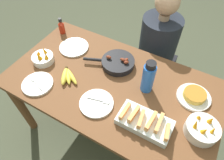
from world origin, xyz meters
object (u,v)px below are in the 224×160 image
fruit_bowl_citrus (43,58)px  fruit_bowl_mango (202,129)px  empty_plate_far_right (38,84)px  banana_bunch (68,76)px  water_bottle (148,77)px  melon_tray (145,122)px  empty_plate_near_front (74,47)px  person_figure (155,58)px  hot_sauce_bottle (61,27)px  empty_plate_far_left (97,104)px  frittata_plate_center (194,96)px  skillet (117,63)px

fruit_bowl_citrus → fruit_bowl_mango: bearing=0.1°
empty_plate_far_right → fruit_bowl_mango: 1.12m
banana_bunch → water_bottle: water_bottle is taller
banana_bunch → melon_tray: melon_tray is taller
banana_bunch → fruit_bowl_citrus: 0.27m
empty_plate_near_front → person_figure: 0.81m
hot_sauce_bottle → person_figure: 0.94m
person_figure → fruit_bowl_citrus: bearing=-132.7°
empty_plate_near_front → empty_plate_far_left: same height
water_bottle → fruit_bowl_citrus: bearing=-169.7°
melon_tray → person_figure: 0.94m
frittata_plate_center → skillet: bearing=178.6°
frittata_plate_center → fruit_bowl_mango: bearing=-66.5°
fruit_bowl_mango → water_bottle: (-0.41, 0.14, 0.08)m
skillet → hot_sauce_bottle: bearing=-32.7°
melon_tray → hot_sauce_bottle: size_ratio=2.25×
banana_bunch → frittata_plate_center: bearing=17.9°
skillet → frittata_plate_center: size_ratio=1.66×
water_bottle → hot_sauce_bottle: water_bottle is taller
empty_plate_far_right → fruit_bowl_mango: fruit_bowl_mango is taller
fruit_bowl_mango → fruit_bowl_citrus: (-1.23, -0.00, -0.01)m
empty_plate_near_front → empty_plate_far_right: (0.01, -0.45, 0.00)m
skillet → fruit_bowl_mango: bearing=138.0°
skillet → person_figure: (0.16, 0.50, -0.29)m
banana_bunch → empty_plate_far_left: bearing=-16.4°
empty_plate_far_left → skillet: bearing=98.1°
empty_plate_far_left → empty_plate_far_right: (-0.46, -0.07, 0.00)m
frittata_plate_center → empty_plate_near_front: (-1.01, 0.01, -0.01)m
banana_bunch → empty_plate_far_right: (-0.15, -0.16, -0.01)m
empty_plate_far_left → hot_sauce_bottle: hot_sauce_bottle is taller
empty_plate_far_right → empty_plate_near_front: bearing=90.9°
empty_plate_near_front → fruit_bowl_mango: (1.11, -0.24, 0.03)m
frittata_plate_center → water_bottle: bearing=-164.3°
frittata_plate_center → hot_sauce_bottle: hot_sauce_bottle is taller
frittata_plate_center → hot_sauce_bottle: size_ratio=1.56×
empty_plate_far_right → fruit_bowl_mango: size_ratio=1.12×
frittata_plate_center → hot_sauce_bottle: (-1.22, 0.13, 0.04)m
skillet → frittata_plate_center: skillet is taller
hot_sauce_bottle → empty_plate_near_front: bearing=-28.8°
frittata_plate_center → empty_plate_far_left: bearing=-145.8°
skillet → fruit_bowl_citrus: 0.58m
melon_tray → empty_plate_far_right: bearing=-173.7°
person_figure → empty_plate_far_left: bearing=-96.9°
melon_tray → empty_plate_near_front: melon_tray is taller
melon_tray → empty_plate_far_left: melon_tray is taller
water_bottle → empty_plate_near_front: bearing=172.0°
skillet → fruit_bowl_mango: (0.70, -0.25, 0.01)m
person_figure → skillet: bearing=-107.9°
empty_plate_near_front → empty_plate_far_right: size_ratio=1.09×
fruit_bowl_citrus → empty_plate_near_front: bearing=64.7°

